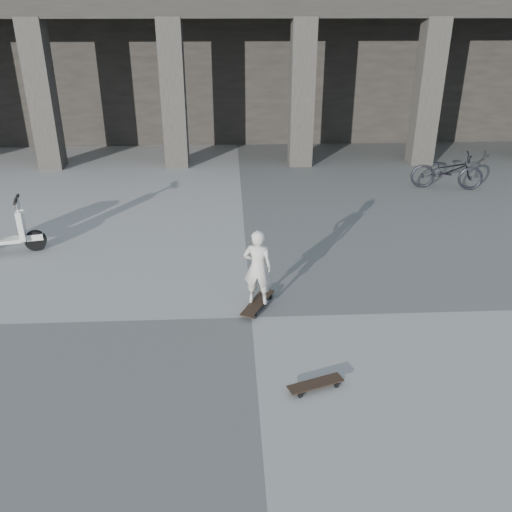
{
  "coord_description": "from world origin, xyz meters",
  "views": [
    {
      "loc": [
        -0.29,
        -7.03,
        4.34
      ],
      "look_at": [
        0.11,
        0.8,
        0.65
      ],
      "focal_mm": 38.0,
      "sensor_mm": 36.0,
      "label": 1
    }
  ],
  "objects_px": {
    "longboard": "(258,303)",
    "child": "(258,267)",
    "skateboard_spare": "(316,384)",
    "bicycle": "(447,171)"
  },
  "relations": [
    {
      "from": "child",
      "to": "bicycle",
      "type": "distance_m",
      "value": 7.67
    },
    {
      "from": "longboard",
      "to": "child",
      "type": "bearing_deg",
      "value": -154.32
    },
    {
      "from": "skateboard_spare",
      "to": "bicycle",
      "type": "relative_size",
      "value": 0.42
    },
    {
      "from": "skateboard_spare",
      "to": "bicycle",
      "type": "bearing_deg",
      "value": 40.34
    },
    {
      "from": "longboard",
      "to": "child",
      "type": "xyz_separation_m",
      "value": [
        0.0,
        -0.0,
        0.62
      ]
    },
    {
      "from": "skateboard_spare",
      "to": "bicycle",
      "type": "xyz_separation_m",
      "value": [
        4.51,
        7.73,
        0.4
      ]
    },
    {
      "from": "longboard",
      "to": "bicycle",
      "type": "height_order",
      "value": "bicycle"
    },
    {
      "from": "skateboard_spare",
      "to": "child",
      "type": "relative_size",
      "value": 0.61
    },
    {
      "from": "bicycle",
      "to": "longboard",
      "type": "bearing_deg",
      "value": 150.51
    },
    {
      "from": "longboard",
      "to": "child",
      "type": "distance_m",
      "value": 0.62
    }
  ]
}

